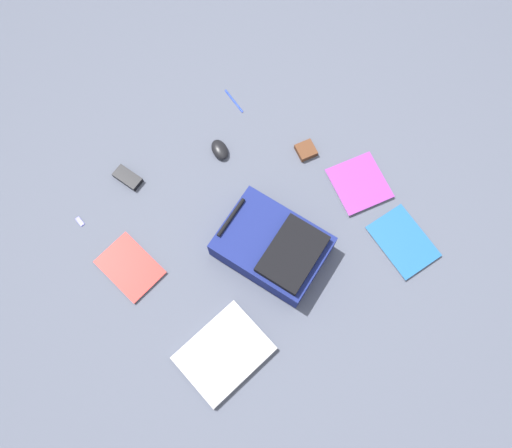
% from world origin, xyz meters
% --- Properties ---
extents(ground_plane, '(3.84, 3.84, 0.00)m').
position_xyz_m(ground_plane, '(0.00, 0.00, 0.00)').
color(ground_plane, '#4C5160').
extents(backpack, '(0.41, 0.49, 0.16)m').
position_xyz_m(backpack, '(-0.00, -0.12, 0.07)').
color(backpack, navy).
rests_on(backpack, ground_plane).
extents(laptop, '(0.34, 0.26, 0.03)m').
position_xyz_m(laptop, '(-0.42, -0.30, 0.02)').
color(laptop, '#929296').
rests_on(laptop, ground_plane).
extents(book_comic, '(0.28, 0.29, 0.02)m').
position_xyz_m(book_comic, '(0.48, -0.14, 0.01)').
color(book_comic, silver).
rests_on(book_comic, ground_plane).
extents(book_manual, '(0.20, 0.26, 0.01)m').
position_xyz_m(book_manual, '(-0.48, 0.22, 0.01)').
color(book_manual, silver).
rests_on(book_manual, ground_plane).
extents(book_red, '(0.23, 0.30, 0.02)m').
position_xyz_m(book_red, '(0.43, -0.45, 0.01)').
color(book_red, silver).
rests_on(book_red, ground_plane).
extents(computer_mouse, '(0.09, 0.12, 0.04)m').
position_xyz_m(computer_mouse, '(0.13, 0.38, 0.02)').
color(computer_mouse, black).
rests_on(computer_mouse, ground_plane).
extents(power_brick, '(0.09, 0.13, 0.03)m').
position_xyz_m(power_brick, '(-0.25, 0.54, 0.01)').
color(power_brick, black).
rests_on(power_brick, ground_plane).
extents(pen_black, '(0.03, 0.14, 0.01)m').
position_xyz_m(pen_black, '(0.35, 0.53, 0.00)').
color(pen_black, '#1933B2').
rests_on(pen_black, ground_plane).
extents(earbud_pouch, '(0.10, 0.10, 0.03)m').
position_xyz_m(earbud_pouch, '(0.42, 0.12, 0.01)').
color(earbud_pouch, '#59331E').
rests_on(earbud_pouch, ground_plane).
extents(usb_stick, '(0.02, 0.04, 0.01)m').
position_xyz_m(usb_stick, '(-0.52, 0.52, 0.00)').
color(usb_stick, '#191999').
rests_on(usb_stick, ground_plane).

